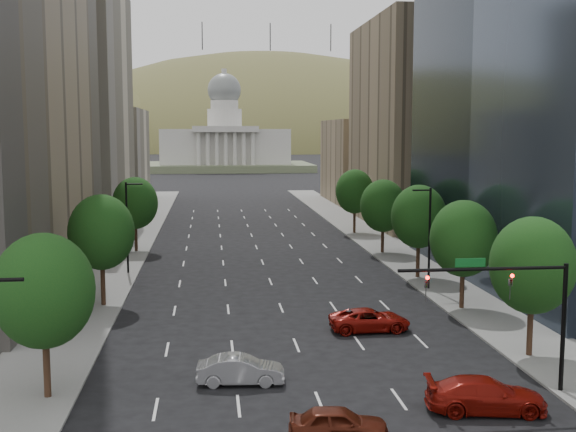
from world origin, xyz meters
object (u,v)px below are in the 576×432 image
object	(u,v)px
car_silver	(241,370)
car_maroon	(338,423)
car_red_near	(486,395)
capitol	(225,146)
car_red_far	(370,320)
traffic_signal	(520,299)

from	to	relation	value
car_silver	car_maroon	bearing A→B (deg)	-148.02
car_red_near	car_maroon	distance (m)	8.22
capitol	car_red_near	bearing A→B (deg)	-87.93
car_maroon	capitol	bearing A→B (deg)	6.32
capitol	car_silver	bearing A→B (deg)	-91.04
capitol	car_red_far	bearing A→B (deg)	-88.48
car_red_near	car_maroon	world-z (taller)	car_red_near
car_silver	car_red_far	distance (m)	13.47
traffic_signal	car_red_far	size ratio (longest dim) A/B	1.62
capitol	car_red_near	xyz separation A→B (m)	(8.01, -221.80, -7.72)
traffic_signal	capitol	xyz separation A→B (m)	(-10.53, 219.71, 3.40)
car_red_near	car_silver	world-z (taller)	car_red_near
traffic_signal	capitol	size ratio (longest dim) A/B	0.15
car_red_near	car_red_far	bearing A→B (deg)	17.44
traffic_signal	car_red_near	size ratio (longest dim) A/B	1.54
capitol	car_red_near	world-z (taller)	capitol
car_red_far	traffic_signal	bearing A→B (deg)	-160.37
car_red_near	car_silver	distance (m)	13.06
car_maroon	car_silver	world-z (taller)	car_silver
capitol	car_red_far	distance (m)	207.10
car_maroon	car_red_near	bearing A→B (deg)	-66.63
traffic_signal	car_red_near	distance (m)	5.41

